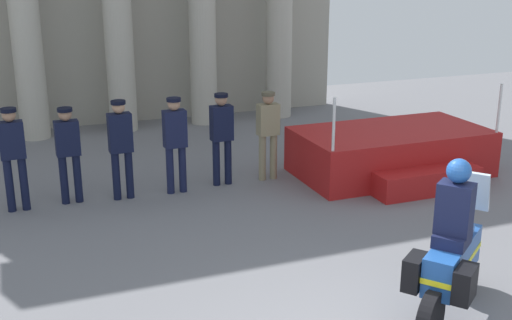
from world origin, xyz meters
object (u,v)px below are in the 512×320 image
reviewing_stand (393,153)px  officer_in_row_2 (68,148)px  officer_in_row_4 (175,138)px  officer_in_row_1 (13,151)px  officer_in_row_3 (121,142)px  motorcycle_with_rider (451,256)px  officer_in_row_5 (222,132)px  officer_in_row_6 (268,129)px

reviewing_stand → officer_in_row_2: reviewing_stand is taller
officer_in_row_2 → officer_in_row_4: size_ratio=0.96×
reviewing_stand → officer_in_row_1: bearing=174.9°
officer_in_row_3 → motorcycle_with_rider: motorcycle_with_rider is taller
officer_in_row_5 → motorcycle_with_rider: motorcycle_with_rider is taller
officer_in_row_1 → officer_in_row_6: officer_in_row_1 is taller
officer_in_row_6 → motorcycle_with_rider: (0.01, -5.25, -0.16)m
reviewing_stand → officer_in_row_5: (-3.15, 0.61, 0.57)m
officer_in_row_4 → officer_in_row_6: 1.74m
reviewing_stand → officer_in_row_1: size_ratio=2.09×
officer_in_row_1 → officer_in_row_5: officer_in_row_1 is taller
officer_in_row_1 → officer_in_row_6: 4.33m
officer_in_row_2 → officer_in_row_3: (0.83, -0.12, 0.04)m
officer_in_row_1 → reviewing_stand: bearing=173.0°
reviewing_stand → officer_in_row_4: 4.09m
officer_in_row_2 → reviewing_stand: bearing=171.7°
reviewing_stand → officer_in_row_5: 3.26m
reviewing_stand → officer_in_row_4: reviewing_stand is taller
officer_in_row_1 → officer_in_row_3: officer_in_row_3 is taller
officer_in_row_1 → motorcycle_with_rider: 6.81m
officer_in_row_2 → motorcycle_with_rider: (3.49, -5.31, -0.16)m
officer_in_row_2 → officer_in_row_5: officer_in_row_5 is taller
officer_in_row_1 → motorcycle_with_rider: (4.33, -5.25, -0.20)m
officer_in_row_1 → officer_in_row_5: bearing=178.4°
officer_in_row_3 → officer_in_row_5: bearing=-179.2°
officer_in_row_4 → officer_in_row_5: bearing=-174.4°
officer_in_row_4 → officer_in_row_6: size_ratio=1.03×
officer_in_row_1 → officer_in_row_6: size_ratio=1.04×
officer_in_row_4 → officer_in_row_6: bearing=-178.9°
officer_in_row_3 → officer_in_row_5: 1.79m
reviewing_stand → motorcycle_with_rider: size_ratio=1.86×
officer_in_row_1 → officer_in_row_5: (3.46, 0.02, -0.02)m
reviewing_stand → officer_in_row_5: size_ratio=2.13×
officer_in_row_2 → officer_in_row_3: size_ratio=0.95×
officer_in_row_1 → officer_in_row_4: (2.59, -0.09, -0.01)m
officer_in_row_3 → officer_in_row_4: bearing=176.2°
officer_in_row_3 → motorcycle_with_rider: size_ratio=0.89×
reviewing_stand → officer_in_row_4: size_ratio=2.11×
officer_in_row_5 → officer_in_row_6: 0.87m
officer_in_row_6 → officer_in_row_1: bearing=-2.0°
officer_in_row_4 → motorcycle_with_rider: 5.45m
officer_in_row_4 → officer_in_row_5: 0.88m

